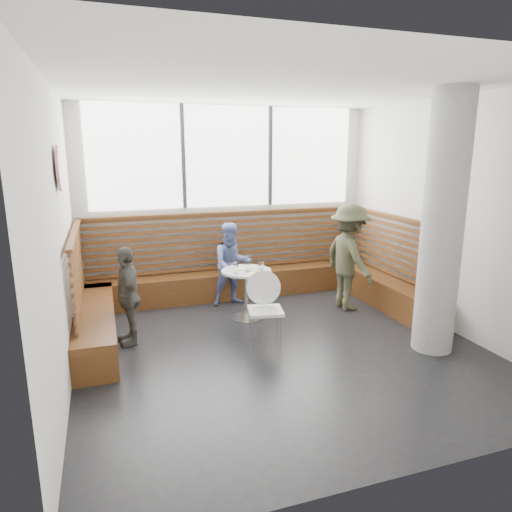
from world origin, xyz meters
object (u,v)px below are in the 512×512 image
object	(u,v)px
adult_man	(349,257)
child_left	(128,295)
cafe_table	(246,284)
cafe_chair	(263,302)
concrete_column	(443,225)
child_back	(232,264)

from	to	relation	value
adult_man	child_left	size ratio (longest dim) A/B	1.30
cafe_table	cafe_chair	bearing A→B (deg)	-92.89
concrete_column	cafe_chair	bearing A→B (deg)	156.83
adult_man	child_back	xyz separation A→B (m)	(-1.70, 0.78, -0.16)
child_back	child_left	size ratio (longest dim) A/B	1.04
concrete_column	cafe_table	xyz separation A→B (m)	(-1.95, 1.75, -1.06)
concrete_column	child_back	xyz separation A→B (m)	(-1.97, 2.47, -0.92)
cafe_chair	child_back	distance (m)	1.62
adult_man	child_back	distance (m)	1.88
cafe_table	child_back	xyz separation A→B (m)	(-0.02, 0.73, 0.13)
cafe_table	child_back	distance (m)	0.74
cafe_table	child_left	xyz separation A→B (m)	(-1.71, -0.33, 0.10)
cafe_table	adult_man	xyz separation A→B (m)	(1.68, -0.06, 0.30)
adult_man	concrete_column	bearing A→B (deg)	-175.17
child_back	adult_man	bearing A→B (deg)	-26.98
cafe_table	adult_man	bearing A→B (deg)	-1.99
cafe_chair	concrete_column	bearing A→B (deg)	-11.51
cafe_table	child_back	size ratio (longest dim) A/B	0.56
child_back	child_left	world-z (taller)	child_back
cafe_chair	child_back	xyz separation A→B (m)	(0.03, 1.62, 0.12)
cafe_table	adult_man	size ratio (longest dim) A/B	0.45
cafe_table	adult_man	distance (m)	1.71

